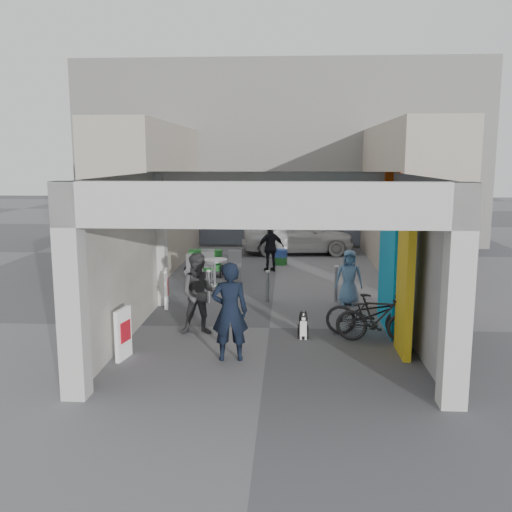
# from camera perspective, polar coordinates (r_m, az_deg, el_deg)

# --- Properties ---
(ground) EXTENTS (90.00, 90.00, 0.00)m
(ground) POSITION_cam_1_polar(r_m,az_deg,el_deg) (13.18, 1.35, -7.20)
(ground) COLOR slate
(ground) RESTS_ON ground
(arcade_canopy) EXTENTS (6.40, 6.45, 6.40)m
(arcade_canopy) POSITION_cam_1_polar(r_m,az_deg,el_deg) (11.88, 3.86, 2.28)
(arcade_canopy) COLOR #B4B4B0
(arcade_canopy) RESTS_ON ground
(far_building) EXTENTS (18.00, 4.08, 8.00)m
(far_building) POSITION_cam_1_polar(r_m,az_deg,el_deg) (26.59, 2.47, 10.09)
(far_building) COLOR silver
(far_building) RESTS_ON ground
(plaza_bldg_left) EXTENTS (2.00, 9.00, 5.00)m
(plaza_bldg_left) POSITION_cam_1_polar(r_m,az_deg,el_deg) (20.74, -10.46, 5.90)
(plaza_bldg_left) COLOR #AAA08D
(plaza_bldg_left) RESTS_ON ground
(plaza_bldg_right) EXTENTS (2.00, 9.00, 5.00)m
(plaza_bldg_right) POSITION_cam_1_polar(r_m,az_deg,el_deg) (20.55, 14.85, 5.70)
(plaza_bldg_right) COLOR #AAA08D
(plaza_bldg_right) RESTS_ON ground
(bollard_left) EXTENTS (0.09, 0.09, 0.87)m
(bollard_left) POSITION_cam_1_polar(r_m,az_deg,el_deg) (15.36, -4.73, -3.09)
(bollard_left) COLOR gray
(bollard_left) RESTS_ON ground
(bollard_center) EXTENTS (0.09, 0.09, 0.84)m
(bollard_center) POSITION_cam_1_polar(r_m,az_deg,el_deg) (15.40, 1.16, -3.08)
(bollard_center) COLOR gray
(bollard_center) RESTS_ON ground
(bollard_right) EXTENTS (0.09, 0.09, 0.96)m
(bollard_right) POSITION_cam_1_polar(r_m,az_deg,el_deg) (15.61, 8.03, -2.77)
(bollard_right) COLOR gray
(bollard_right) RESTS_ON ground
(advert_board_near) EXTENTS (0.19, 0.56, 1.00)m
(advert_board_near) POSITION_cam_1_polar(r_m,az_deg,el_deg) (11.38, -13.12, -7.56)
(advert_board_near) COLOR silver
(advert_board_near) RESTS_ON ground
(advert_board_far) EXTENTS (0.19, 0.56, 1.00)m
(advert_board_far) POSITION_cam_1_polar(r_m,az_deg,el_deg) (15.00, -8.97, -3.21)
(advert_board_far) COLOR silver
(advert_board_far) RESTS_ON ground
(cafe_set) EXTENTS (1.63, 1.31, 0.98)m
(cafe_set) POSITION_cam_1_polar(r_m,az_deg,el_deg) (17.71, -4.43, -1.64)
(cafe_set) COLOR #A5A5AA
(cafe_set) RESTS_ON ground
(produce_stand) EXTENTS (1.29, 0.70, 0.85)m
(produce_stand) POSITION_cam_1_polar(r_m,az_deg,el_deg) (18.85, -5.12, -0.99)
(produce_stand) COLOR black
(produce_stand) RESTS_ON ground
(crate_stack) EXTENTS (0.53, 0.47, 0.56)m
(crate_stack) POSITION_cam_1_polar(r_m,az_deg,el_deg) (20.78, 2.40, -0.11)
(crate_stack) COLOR #195820
(crate_stack) RESTS_ON ground
(border_collie) EXTENTS (0.23, 0.45, 0.63)m
(border_collie) POSITION_cam_1_polar(r_m,az_deg,el_deg) (12.43, 4.74, -7.08)
(border_collie) COLOR black
(border_collie) RESTS_ON ground
(man_with_dog) EXTENTS (0.75, 0.53, 1.92)m
(man_with_dog) POSITION_cam_1_polar(r_m,az_deg,el_deg) (10.92, -2.64, -5.57)
(man_with_dog) COLOR black
(man_with_dog) RESTS_ON ground
(man_back_turned) EXTENTS (0.96, 0.79, 1.81)m
(man_back_turned) POSITION_cam_1_polar(r_m,az_deg,el_deg) (12.58, -5.67, -3.79)
(man_back_turned) COLOR #3D3D3F
(man_back_turned) RESTS_ON ground
(man_elderly) EXTENTS (0.76, 0.53, 1.46)m
(man_elderly) POSITION_cam_1_polar(r_m,az_deg,el_deg) (15.26, 9.28, -2.13)
(man_elderly) COLOR #5D89B5
(man_elderly) RESTS_ON ground
(man_crates) EXTENTS (1.03, 0.71, 1.63)m
(man_crates) POSITION_cam_1_polar(r_m,az_deg,el_deg) (19.47, 1.49, 0.82)
(man_crates) COLOR black
(man_crates) RESTS_ON ground
(bicycle_front) EXTENTS (2.04, 1.06, 1.02)m
(bicycle_front) POSITION_cam_1_polar(r_m,az_deg,el_deg) (12.67, 11.40, -5.69)
(bicycle_front) COLOR black
(bicycle_front) RESTS_ON ground
(bicycle_rear) EXTENTS (1.79, 0.77, 1.04)m
(bicycle_rear) POSITION_cam_1_polar(r_m,az_deg,el_deg) (12.31, 12.03, -6.13)
(bicycle_rear) COLOR black
(bicycle_rear) RESTS_ON ground
(white_van) EXTENTS (4.67, 2.23, 1.54)m
(white_van) POSITION_cam_1_polar(r_m,az_deg,el_deg) (23.15, 4.16, 2.12)
(white_van) COLOR silver
(white_van) RESTS_ON ground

